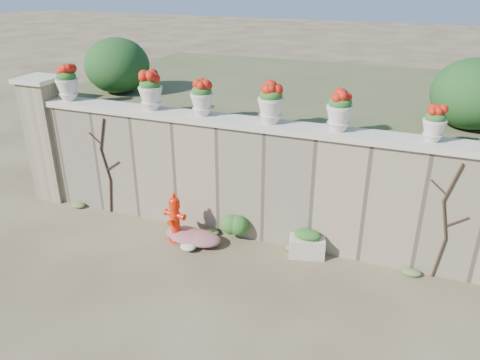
% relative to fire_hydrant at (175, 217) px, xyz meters
% --- Properties ---
extents(ground, '(80.00, 80.00, 0.00)m').
position_rel_fire_hydrant_xyz_m(ground, '(1.00, -1.10, -0.46)').
color(ground, '#4B3D25').
rests_on(ground, ground).
extents(stone_wall, '(8.00, 0.40, 2.00)m').
position_rel_fire_hydrant_xyz_m(stone_wall, '(1.00, 0.70, 0.54)').
color(stone_wall, gray).
rests_on(stone_wall, ground).
extents(wall_cap, '(8.10, 0.52, 0.10)m').
position_rel_fire_hydrant_xyz_m(wall_cap, '(1.00, 0.70, 1.59)').
color(wall_cap, beige).
rests_on(wall_cap, stone_wall).
extents(gate_pillar, '(0.72, 0.72, 2.48)m').
position_rel_fire_hydrant_xyz_m(gate_pillar, '(-3.15, 0.70, 0.80)').
color(gate_pillar, gray).
rests_on(gate_pillar, ground).
extents(raised_fill, '(9.00, 6.00, 2.00)m').
position_rel_fire_hydrant_xyz_m(raised_fill, '(1.00, 3.90, 0.54)').
color(raised_fill, '#384C23').
rests_on(raised_fill, ground).
extents(back_shrub_left, '(1.30, 1.30, 1.10)m').
position_rel_fire_hydrant_xyz_m(back_shrub_left, '(-2.20, 1.90, 2.09)').
color(back_shrub_left, '#143814').
rests_on(back_shrub_left, raised_fill).
extents(back_shrub_right, '(1.30, 1.30, 1.10)m').
position_rel_fire_hydrant_xyz_m(back_shrub_right, '(4.40, 1.90, 2.09)').
color(back_shrub_right, '#143814').
rests_on(back_shrub_right, raised_fill).
extents(vine_left, '(0.60, 0.04, 1.91)m').
position_rel_fire_hydrant_xyz_m(vine_left, '(-1.67, 0.48, 0.53)').
color(vine_left, black).
rests_on(vine_left, ground).
extents(vine_right, '(0.60, 0.04, 1.91)m').
position_rel_fire_hydrant_xyz_m(vine_right, '(4.23, 0.48, 0.53)').
color(vine_right, black).
rests_on(vine_right, ground).
extents(fire_hydrant, '(0.40, 0.28, 0.91)m').
position_rel_fire_hydrant_xyz_m(fire_hydrant, '(0.00, 0.00, 0.00)').
color(fire_hydrant, red).
rests_on(fire_hydrant, ground).
extents(planter_box, '(0.64, 0.48, 0.48)m').
position_rel_fire_hydrant_xyz_m(planter_box, '(2.24, 0.35, -0.24)').
color(planter_box, beige).
rests_on(planter_box, ground).
extents(green_shrub, '(0.66, 0.60, 0.63)m').
position_rel_fire_hydrant_xyz_m(green_shrub, '(0.92, 0.33, -0.14)').
color(green_shrub, '#1E5119').
rests_on(green_shrub, ground).
extents(magenta_clump, '(0.98, 0.65, 0.26)m').
position_rel_fire_hydrant_xyz_m(magenta_clump, '(0.29, 0.09, -0.33)').
color(magenta_clump, '#CB286F').
rests_on(magenta_clump, ground).
extents(white_flowers, '(0.47, 0.38, 0.17)m').
position_rel_fire_hydrant_xyz_m(white_flowers, '(0.42, -0.28, -0.37)').
color(white_flowers, white).
rests_on(white_flowers, ground).
extents(urn_pot_0, '(0.41, 0.41, 0.65)m').
position_rel_fire_hydrant_xyz_m(urn_pot_0, '(-2.49, 0.70, 1.96)').
color(urn_pot_0, beige).
rests_on(urn_pot_0, wall_cap).
extents(urn_pot_1, '(0.41, 0.41, 0.65)m').
position_rel_fire_hydrant_xyz_m(urn_pot_1, '(-0.72, 0.70, 1.96)').
color(urn_pot_1, beige).
rests_on(urn_pot_1, wall_cap).
extents(urn_pot_2, '(0.38, 0.38, 0.60)m').
position_rel_fire_hydrant_xyz_m(urn_pot_2, '(0.25, 0.70, 1.94)').
color(urn_pot_2, beige).
rests_on(urn_pot_2, wall_cap).
extents(urn_pot_3, '(0.42, 0.42, 0.65)m').
position_rel_fire_hydrant_xyz_m(urn_pot_3, '(1.44, 0.70, 1.96)').
color(urn_pot_3, beige).
rests_on(urn_pot_3, wall_cap).
extents(urn_pot_4, '(0.40, 0.40, 0.63)m').
position_rel_fire_hydrant_xyz_m(urn_pot_4, '(2.52, 0.70, 1.95)').
color(urn_pot_4, beige).
rests_on(urn_pot_4, wall_cap).
extents(urn_pot_5, '(0.33, 0.33, 0.51)m').
position_rel_fire_hydrant_xyz_m(urn_pot_5, '(3.85, 0.70, 1.89)').
color(urn_pot_5, beige).
rests_on(urn_pot_5, wall_cap).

